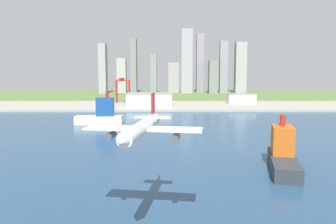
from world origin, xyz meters
TOP-DOWN VIEW (x-y plane):
  - ground_plane at (0.00, 300.00)m, footprint 2400.00×2400.00m
  - water_bay at (0.00, 240.00)m, footprint 840.00×360.00m
  - industrial_pier at (0.00, 490.00)m, footprint 840.00×140.00m
  - airplane_landing at (-16.06, 99.65)m, footprint 37.60×43.54m
  - container_barge at (52.26, 168.58)m, footprint 22.94×48.65m
  - ferry_boat at (-73.41, 319.36)m, footprint 46.28×14.07m
  - port_crane_red at (-80.68, 522.61)m, footprint 22.54×45.42m
  - warehouse_main at (-34.54, 472.05)m, footprint 65.11×39.21m
  - warehouse_annex at (106.59, 512.54)m, footprint 43.11×23.64m
  - distant_skyline at (20.09, 824.94)m, footprint 363.07×60.15m

SIDE VIEW (x-z plane):
  - ground_plane at x=0.00m, z-range 0.00..0.00m
  - water_bay at x=0.00m, z-range 0.00..0.15m
  - industrial_pier at x=0.00m, z-range 0.00..2.50m
  - container_barge at x=52.26m, z-range -5.71..21.89m
  - ferry_boat at x=-73.41m, z-range -6.71..25.84m
  - warehouse_annex at x=106.59m, z-range 2.52..17.45m
  - warehouse_main at x=-34.54m, z-range 2.52..21.51m
  - port_crane_red at x=-80.68m, z-range 11.15..51.00m
  - airplane_landing at x=-16.06m, z-range 26.60..40.35m
  - distant_skyline at x=20.09m, z-range -17.68..138.43m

